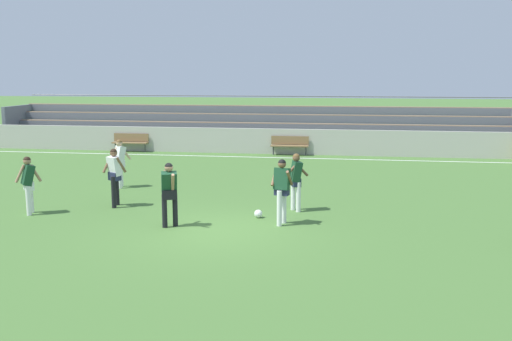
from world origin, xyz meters
The scene contains 13 objects.
ground_plane centered at (0.00, 0.00, 0.00)m, with size 160.00×160.00×0.00m, color #477033.
field_line_sideline centered at (0.00, 12.56, 0.00)m, with size 44.00×0.12×0.01m, color white.
sideline_wall centered at (0.00, 13.79, 0.61)m, with size 48.00×0.16×1.23m, color #BCB7AD.
bleacher_stand centered at (-1.71, 16.36, 1.15)m, with size 27.00×3.24×2.66m.
bench_centre_sideline centered at (-7.43, 13.52, 0.55)m, with size 1.80×0.40×0.90m.
bench_far_right centered at (0.56, 13.52, 0.55)m, with size 1.80×0.40×0.90m.
player_dark_challenging centered at (1.79, 2.37, 0.98)m, with size 0.70×0.50×1.64m.
player_dark_trailing_run centered at (1.56, 0.85, 1.02)m, with size 0.56×0.52×1.70m.
player_white_dropping_back centered at (-4.41, 4.82, 0.98)m, with size 0.70×0.50×1.65m.
player_dark_on_ball centered at (-1.21, 0.19, 0.98)m, with size 0.48×0.62×1.65m.
player_white_pressing_high centered at (-3.47, 2.10, 1.02)m, with size 0.68×0.50×1.71m.
player_dark_wide_left centered at (-5.45, 0.89, 0.95)m, with size 0.66×0.52×1.61m.
soccer_ball centered at (0.86, 1.44, 0.11)m, with size 0.22×0.22×0.22m, color white.
Camera 1 is at (3.08, -13.18, 3.83)m, focal length 39.57 mm.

